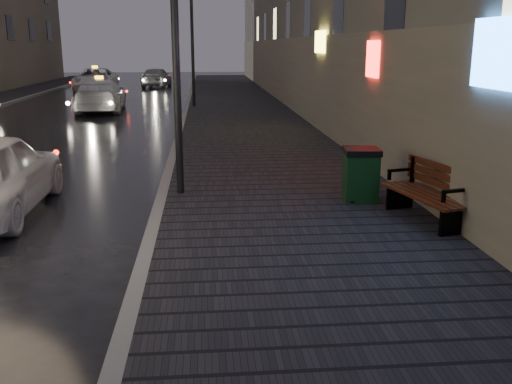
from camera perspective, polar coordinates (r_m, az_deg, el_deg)
sidewalk at (r=25.91m, az=-1.66°, el=8.23°), size 4.60×58.00×0.15m
curb at (r=25.88m, az=-7.02°, el=8.12°), size 0.20×58.00×0.15m
lamp_near at (r=10.74m, az=-8.16°, el=17.49°), size 0.36×0.36×5.28m
lamp_far at (r=26.72m, az=-6.41°, el=15.67°), size 0.36×0.36×5.28m
bench at (r=9.54m, az=17.02°, el=-0.04°), size 1.01×1.90×0.92m
trash_bin at (r=10.49m, az=10.43°, el=1.79°), size 0.68×0.68×0.96m
taxi_mid at (r=26.72m, az=-15.31°, el=9.31°), size 2.33×5.07×1.44m
taxi_far at (r=39.06m, az=-15.73°, el=10.79°), size 2.62×5.35×1.46m
car_far at (r=41.36m, az=-9.93°, el=11.24°), size 2.10×4.27×1.40m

